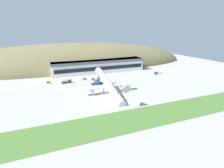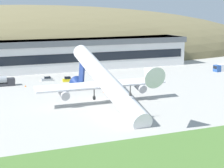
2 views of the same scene
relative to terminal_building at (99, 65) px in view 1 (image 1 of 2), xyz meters
The scene contains 12 objects.
ground_plane 57.72m from the terminal_building, 103.43° to the right, with size 356.91×356.91×0.00m, color #ADAAA3.
grass_strip_foreground 98.55m from the terminal_building, 97.78° to the right, with size 321.22×20.02×0.08m, color #4C7533.
hill_backdrop 44.10m from the terminal_building, 112.71° to the left, with size 289.91×84.84×53.00m, color olive.
terminal_building is the anchor object (origin of this frame).
cargo_airplane 61.82m from the terminal_building, 102.24° to the right, with size 35.80×53.97×17.31m.
service_car_0 30.65m from the terminal_building, 116.99° to the right, with size 3.81×1.93×1.70m.
service_car_1 53.61m from the terminal_building, 155.70° to the right, with size 3.84×1.85×1.60m.
service_car_2 30.70m from the terminal_building, 131.61° to the right, with size 3.93×1.75×1.40m.
fuel_truck 57.44m from the terminal_building, 30.71° to the right, with size 6.65×2.79×2.86m.
box_truck 44.36m from the terminal_building, 143.40° to the right, with size 7.59×2.67×3.26m.
traffic_cone_0 48.41m from the terminal_building, 99.78° to the right, with size 0.52×0.52×0.58m.
traffic_cone_1 41.99m from the terminal_building, 133.73° to the right, with size 0.52×0.52×0.58m.
Camera 1 is at (-37.79, -106.25, 40.33)m, focal length 28.00 mm.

